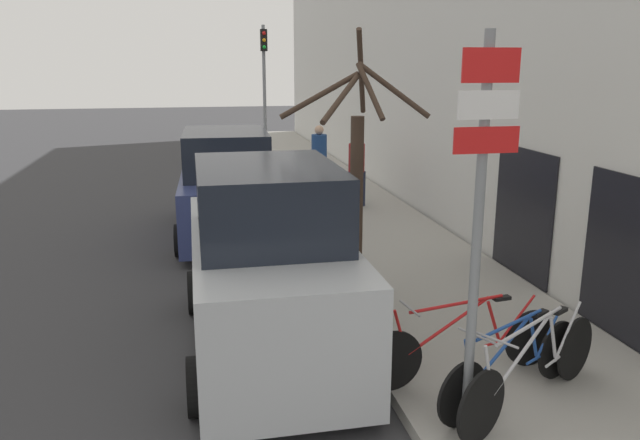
{
  "coord_description": "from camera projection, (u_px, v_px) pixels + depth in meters",
  "views": [
    {
      "loc": [
        -0.95,
        -1.6,
        3.55
      ],
      "look_at": [
        0.77,
        6.75,
        1.39
      ],
      "focal_mm": 35.0,
      "sensor_mm": 36.0,
      "label": 1
    }
  ],
  "objects": [
    {
      "name": "building_facade",
      "position": [
        400.0,
        75.0,
        15.86
      ],
      "size": [
        0.23,
        32.0,
        6.5
      ],
      "color": "silver",
      "rests_on": "ground"
    },
    {
      "name": "sidewalk_curb",
      "position": [
        332.0,
        199.0,
        16.36
      ],
      "size": [
        3.2,
        32.0,
        0.15
      ],
      "color": "#9E9B93",
      "rests_on": "ground"
    },
    {
      "name": "parked_car_0",
      "position": [
        268.0,
        268.0,
        7.67
      ],
      "size": [
        2.02,
        4.46,
        2.4
      ],
      "rotation": [
        0.0,
        0.0,
        -0.0
      ],
      "color": "#B2B7BC",
      "rests_on": "ground"
    },
    {
      "name": "traffic_light",
      "position": [
        264.0,
        80.0,
        19.08
      ],
      "size": [
        0.2,
        0.3,
        4.5
      ],
      "color": "gray",
      "rests_on": "sidewalk_curb"
    },
    {
      "name": "bicycle_0",
      "position": [
        533.0,
        370.0,
        6.23
      ],
      "size": [
        2.17,
        1.28,
        0.98
      ],
      "rotation": [
        0.0,
        0.0,
        2.1
      ],
      "color": "black",
      "rests_on": "sidewalk_curb"
    },
    {
      "name": "bicycle_1",
      "position": [
        513.0,
        365.0,
        6.38
      ],
      "size": [
        2.03,
        0.99,
        0.91
      ],
      "rotation": [
        0.0,
        0.0,
        2.01
      ],
      "color": "black",
      "rests_on": "sidewalk_curb"
    },
    {
      "name": "pedestrian_far",
      "position": [
        356.0,
        165.0,
        14.97
      ],
      "size": [
        0.46,
        0.39,
        1.75
      ],
      "rotation": [
        0.0,
        0.0,
        3.12
      ],
      "color": "#1E2338",
      "rests_on": "sidewalk_curb"
    },
    {
      "name": "bicycle_2",
      "position": [
        465.0,
        344.0,
        6.84
      ],
      "size": [
        2.4,
        0.48,
        0.93
      ],
      "rotation": [
        0.0,
        0.0,
        1.7
      ],
      "color": "black",
      "rests_on": "sidewalk_curb"
    },
    {
      "name": "parked_car_1",
      "position": [
        227.0,
        188.0,
        12.99
      ],
      "size": [
        2.18,
        4.67,
        2.21
      ],
      "rotation": [
        0.0,
        0.0,
        -0.03
      ],
      "color": "navy",
      "rests_on": "ground"
    },
    {
      "name": "pedestrian_near",
      "position": [
        319.0,
        155.0,
        16.35
      ],
      "size": [
        0.47,
        0.4,
        1.82
      ],
      "rotation": [
        0.0,
        0.0,
        0.13
      ],
      "color": "#333338",
      "rests_on": "sidewalk_curb"
    },
    {
      "name": "street_tree",
      "position": [
        356.0,
        175.0,
        9.1
      ],
      "size": [
        2.13,
        1.84,
        3.88
      ],
      "color": "#3D2D23",
      "rests_on": "sidewalk_curb"
    },
    {
      "name": "signpost",
      "position": [
        479.0,
        216.0,
        5.44
      ],
      "size": [
        0.59,
        0.11,
        3.67
      ],
      "color": "gray",
      "rests_on": "sidewalk_curb"
    },
    {
      "name": "ground_plane",
      "position": [
        242.0,
        235.0,
        13.21
      ],
      "size": [
        80.0,
        80.0,
        0.0
      ],
      "primitive_type": "plane",
      "color": "#333335"
    }
  ]
}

